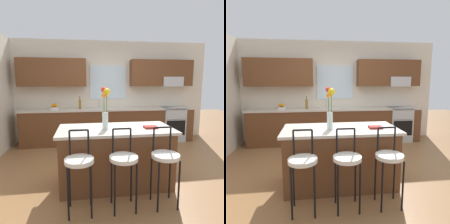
# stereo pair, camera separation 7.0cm
# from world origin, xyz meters

# --- Properties ---
(ground_plane) EXTENTS (14.00, 14.00, 0.00)m
(ground_plane) POSITION_xyz_m (0.00, 0.00, 0.00)
(ground_plane) COLOR olive
(back_wall_assembly) EXTENTS (5.60, 0.50, 2.70)m
(back_wall_assembly) POSITION_xyz_m (0.03, 1.99, 1.51)
(back_wall_assembly) COLOR beige
(back_wall_assembly) RESTS_ON ground
(counter_run) EXTENTS (4.56, 0.64, 0.92)m
(counter_run) POSITION_xyz_m (-0.00, 1.70, 0.47)
(counter_run) COLOR brown
(counter_run) RESTS_ON ground
(sink_faucet) EXTENTS (0.02, 0.13, 0.23)m
(sink_faucet) POSITION_xyz_m (-0.26, 1.84, 1.06)
(sink_faucet) COLOR #B7BABC
(sink_faucet) RESTS_ON counter_run
(oven_range) EXTENTS (0.60, 0.64, 0.92)m
(oven_range) POSITION_xyz_m (1.74, 1.68, 0.46)
(oven_range) COLOR #B7BABC
(oven_range) RESTS_ON ground
(kitchen_island) EXTENTS (1.76, 0.84, 0.92)m
(kitchen_island) POSITION_xyz_m (-0.20, -0.54, 0.46)
(kitchen_island) COLOR brown
(kitchen_island) RESTS_ON ground
(bar_stool_near) EXTENTS (0.36, 0.36, 1.04)m
(bar_stool_near) POSITION_xyz_m (-0.75, -1.17, 0.64)
(bar_stool_near) COLOR black
(bar_stool_near) RESTS_ON ground
(bar_stool_middle) EXTENTS (0.36, 0.36, 1.04)m
(bar_stool_middle) POSITION_xyz_m (-0.20, -1.17, 0.64)
(bar_stool_middle) COLOR black
(bar_stool_middle) RESTS_ON ground
(bar_stool_far) EXTENTS (0.36, 0.36, 1.04)m
(bar_stool_far) POSITION_xyz_m (0.35, -1.17, 0.64)
(bar_stool_far) COLOR black
(bar_stool_far) RESTS_ON ground
(flower_vase) EXTENTS (0.13, 0.14, 0.63)m
(flower_vase) POSITION_xyz_m (-0.37, -0.60, 1.27)
(flower_vase) COLOR silver
(flower_vase) RESTS_ON kitchen_island
(cookbook) EXTENTS (0.20, 0.15, 0.03)m
(cookbook) POSITION_xyz_m (0.33, -0.62, 0.94)
(cookbook) COLOR maroon
(cookbook) RESTS_ON kitchen_island
(fruit_bowl_oranges) EXTENTS (0.24, 0.24, 0.16)m
(fruit_bowl_oranges) POSITION_xyz_m (-1.42, 1.70, 0.97)
(fruit_bowl_oranges) COLOR silver
(fruit_bowl_oranges) RESTS_ON counter_run
(bottle_olive_oil) EXTENTS (0.06, 0.06, 0.32)m
(bottle_olive_oil) POSITION_xyz_m (-0.77, 1.70, 1.05)
(bottle_olive_oil) COLOR olive
(bottle_olive_oil) RESTS_ON counter_run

